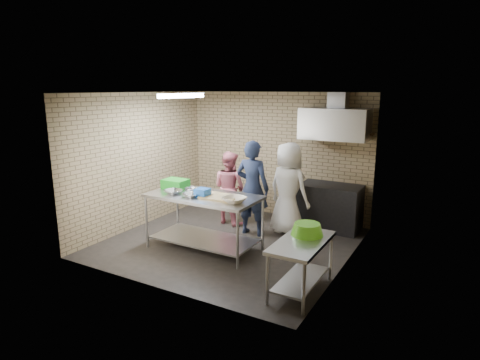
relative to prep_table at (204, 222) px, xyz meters
name	(u,v)px	position (x,y,z in m)	size (l,w,h in m)	color
floor	(230,242)	(0.25, 0.46, -0.49)	(4.20, 4.20, 0.00)	black
ceiling	(229,93)	(0.25, 0.46, 2.21)	(4.20, 4.20, 0.00)	black
back_wall	(276,155)	(0.25, 2.46, 0.86)	(4.20, 0.06, 2.70)	#9E8563
front_wall	(154,196)	(0.25, -1.54, 0.86)	(4.20, 0.06, 2.70)	#9E8563
left_wall	(140,160)	(-1.85, 0.46, 0.86)	(0.06, 4.00, 2.70)	#9E8563
right_wall	(348,184)	(2.35, 0.46, 0.86)	(0.06, 4.00, 2.70)	#9E8563
prep_table	(204,222)	(0.00, 0.00, 0.00)	(1.96, 0.98, 0.98)	silver
side_counter	(301,266)	(2.05, -0.64, -0.11)	(0.60, 1.20, 0.75)	silver
stove	(330,207)	(1.60, 2.11, -0.04)	(1.20, 0.70, 0.90)	black
range_hood	(335,124)	(1.60, 2.16, 1.61)	(1.30, 0.60, 0.60)	silver
hood_duct	(338,100)	(1.60, 2.31, 2.06)	(0.35, 0.30, 0.30)	#A5A8AD
wall_shelf	(352,133)	(1.90, 2.35, 1.43)	(0.80, 0.20, 0.04)	#3F2B19
fluorescent_fixture	(182,96)	(-0.75, 0.46, 2.15)	(0.10, 1.25, 0.08)	white
green_crate	(175,184)	(-0.70, 0.12, 0.58)	(0.43, 0.33, 0.17)	green
blue_tub	(202,193)	(0.05, -0.10, 0.56)	(0.22, 0.22, 0.14)	blue
cutting_board	(220,197)	(0.35, -0.02, 0.51)	(0.60, 0.46, 0.03)	tan
mixing_bowl_a	(173,192)	(-0.50, -0.20, 0.53)	(0.30, 0.30, 0.07)	silver
mixing_bowl_b	(191,190)	(-0.30, 0.05, 0.53)	(0.23, 0.23, 0.07)	silver
mixing_bowl_c	(191,195)	(-0.10, -0.22, 0.52)	(0.28, 0.28, 0.07)	silver
ceramic_bowl	(234,200)	(0.70, -0.15, 0.53)	(0.38, 0.38, 0.09)	beige
green_basin	(307,229)	(2.03, -0.39, 0.35)	(0.46, 0.46, 0.17)	#59C626
bottle_red	(340,127)	(1.65, 2.35, 1.54)	(0.07, 0.07, 0.18)	#B22619
man_navy	(252,188)	(0.39, 1.06, 0.43)	(0.67, 0.44, 1.83)	#141A32
woman_pink	(229,188)	(-0.33, 1.43, 0.27)	(0.74, 0.57, 1.52)	#D87284
woman_white	(288,189)	(0.97, 1.43, 0.40)	(0.87, 0.57, 1.79)	white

